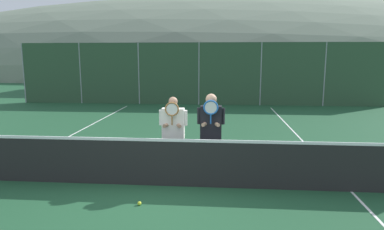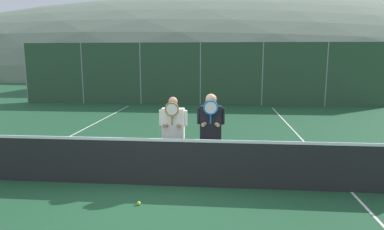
# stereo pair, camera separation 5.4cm
# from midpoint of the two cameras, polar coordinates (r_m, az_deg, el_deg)

# --- Properties ---
(ground_plane) EXTENTS (120.00, 120.00, 0.00)m
(ground_plane) POSITION_cam_midpoint_polar(r_m,az_deg,el_deg) (7.10, -5.50, -11.64)
(ground_plane) COLOR #1E4C2D
(hill_distant) EXTENTS (126.34, 70.19, 24.57)m
(hill_distant) POSITION_cam_midpoint_polar(r_m,az_deg,el_deg) (65.41, 3.82, 7.45)
(hill_distant) COLOR slate
(hill_distant) RESTS_ON ground_plane
(clubhouse_building) EXTENTS (20.02, 5.50, 3.52)m
(clubhouse_building) POSITION_cam_midpoint_polar(r_m,az_deg,el_deg) (26.29, 0.94, 7.99)
(clubhouse_building) COLOR beige
(clubhouse_building) RESTS_ON ground_plane
(fence_back) EXTENTS (19.77, 0.06, 3.31)m
(fence_back) POSITION_cam_midpoint_polar(r_m,az_deg,el_deg) (18.47, 1.07, 6.86)
(fence_back) COLOR gray
(fence_back) RESTS_ON ground_plane
(tennis_net) EXTENTS (10.06, 0.09, 1.08)m
(tennis_net) POSITION_cam_midpoint_polar(r_m,az_deg,el_deg) (6.94, -5.56, -7.75)
(tennis_net) COLOR gray
(tennis_net) RESTS_ON ground_plane
(court_line_left_sideline) EXTENTS (0.05, 16.00, 0.01)m
(court_line_left_sideline) POSITION_cam_midpoint_polar(r_m,az_deg,el_deg) (11.03, -22.11, -4.52)
(court_line_left_sideline) COLOR white
(court_line_left_sideline) RESTS_ON ground_plane
(court_line_right_sideline) EXTENTS (0.05, 16.00, 0.01)m
(court_line_right_sideline) POSITION_cam_midpoint_polar(r_m,az_deg,el_deg) (10.16, 19.12, -5.52)
(court_line_right_sideline) COLOR white
(court_line_right_sideline) RESTS_ON ground_plane
(player_leftmost) EXTENTS (0.61, 0.34, 1.74)m
(player_leftmost) POSITION_cam_midpoint_polar(r_m,az_deg,el_deg) (7.34, -3.35, -2.52)
(player_leftmost) COLOR black
(player_leftmost) RESTS_ON ground_plane
(player_center_left) EXTENTS (0.58, 0.34, 1.83)m
(player_center_left) POSITION_cam_midpoint_polar(r_m,az_deg,el_deg) (7.18, 2.95, -2.25)
(player_center_left) COLOR white
(player_center_left) RESTS_ON ground_plane
(car_far_left) EXTENTS (4.34, 1.95, 1.79)m
(car_far_left) POSITION_cam_midpoint_polar(r_m,az_deg,el_deg) (23.02, -12.84, 5.33)
(car_far_left) COLOR silver
(car_far_left) RESTS_ON ground_plane
(car_left_of_center) EXTENTS (4.73, 1.98, 1.81)m
(car_left_of_center) POSITION_cam_midpoint_polar(r_m,az_deg,el_deg) (21.58, 0.16, 5.33)
(car_left_of_center) COLOR slate
(car_left_of_center) RESTS_ON ground_plane
(car_center) EXTENTS (4.32, 2.10, 1.82)m
(car_center) POSITION_cam_midpoint_polar(r_m,az_deg,el_deg) (21.94, 13.92, 5.12)
(car_center) COLOR #B2B7BC
(car_center) RESTS_ON ground_plane
(car_right_of_center) EXTENTS (4.63, 2.08, 1.76)m
(car_right_of_center) POSITION_cam_midpoint_polar(r_m,az_deg,el_deg) (23.17, 26.69, 4.54)
(car_right_of_center) COLOR black
(car_right_of_center) RESTS_ON ground_plane
(tennis_ball_on_court) EXTENTS (0.07, 0.07, 0.07)m
(tennis_ball_on_court) POSITION_cam_midpoint_polar(r_m,az_deg,el_deg) (6.28, -9.00, -14.34)
(tennis_ball_on_court) COLOR #CCDB33
(tennis_ball_on_court) RESTS_ON ground_plane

